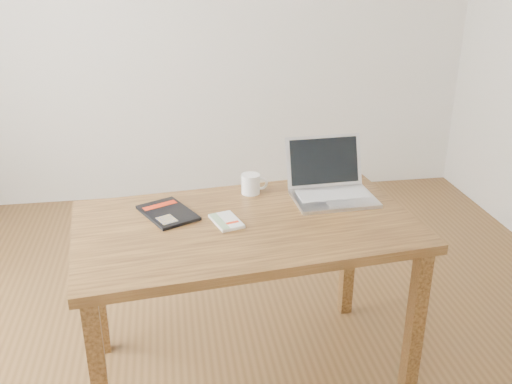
{
  "coord_description": "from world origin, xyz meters",
  "views": [
    {
      "loc": [
        -0.23,
        -2.09,
        1.75
      ],
      "look_at": [
        0.1,
        -0.02,
        0.85
      ],
      "focal_mm": 40.0,
      "sensor_mm": 36.0,
      "label": 1
    }
  ],
  "objects": [
    {
      "name": "laptop",
      "position": [
        0.45,
        0.12,
        0.8
      ],
      "size": [
        0.36,
        0.33,
        0.23
      ],
      "rotation": [
        0.0,
        0.0,
        0.05
      ],
      "color": "silver",
      "rests_on": "desk"
    },
    {
      "name": "desk",
      "position": [
        0.05,
        -0.08,
        0.66
      ],
      "size": [
        1.41,
        0.9,
        0.75
      ],
      "rotation": [
        0.0,
        0.0,
        0.11
      ],
      "color": "brown",
      "rests_on": "ground"
    },
    {
      "name": "black_guidebook",
      "position": [
        -0.26,
        0.04,
        0.76
      ],
      "size": [
        0.26,
        0.3,
        0.01
      ],
      "rotation": [
        0.0,
        0.0,
        0.45
      ],
      "color": "black",
      "rests_on": "desk"
    },
    {
      "name": "coffee_mug",
      "position": [
        0.11,
        0.2,
        0.8
      ],
      "size": [
        0.12,
        0.08,
        0.09
      ],
      "rotation": [
        0.0,
        0.0,
        -0.0
      ],
      "color": "white",
      "rests_on": "desk"
    },
    {
      "name": "white_guidebook",
      "position": [
        -0.03,
        -0.07,
        0.76
      ],
      "size": [
        0.14,
        0.18,
        0.01
      ],
      "rotation": [
        0.0,
        0.0,
        0.28
      ],
      "color": "silver",
      "rests_on": "desk"
    },
    {
      "name": "room",
      "position": [
        -0.07,
        0.0,
        1.36
      ],
      "size": [
        4.04,
        4.04,
        2.7
      ],
      "color": "brown",
      "rests_on": "ground"
    }
  ]
}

